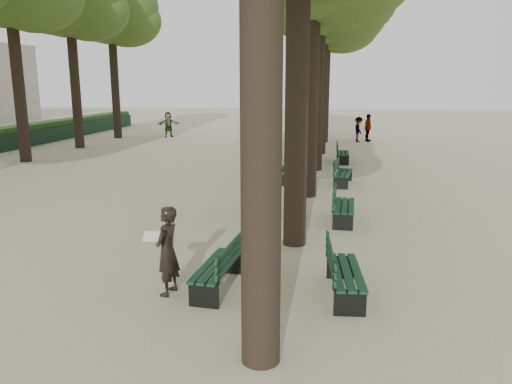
# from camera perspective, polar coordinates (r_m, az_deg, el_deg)

# --- Properties ---
(ground) EXTENTS (120.00, 120.00, 0.00)m
(ground) POSITION_cam_1_polar(r_m,az_deg,el_deg) (9.16, -6.95, -11.30)
(ground) COLOR #BFB590
(ground) RESTS_ON ground
(tree_central_5) EXTENTS (6.00, 6.00, 9.95)m
(tree_central_5) POSITION_cam_1_polar(r_m,az_deg,el_deg) (31.28, 8.17, 19.74)
(tree_central_5) COLOR #33261C
(tree_central_5) RESTS_ON ground
(tree_far_5) EXTENTS (6.00, 6.00, 10.45)m
(tree_far_5) POSITION_cam_1_polar(r_m,az_deg,el_deg) (34.50, -16.31, 19.53)
(tree_far_5) COLOR #33261C
(tree_far_5) RESTS_ON ground
(bench_left_0) EXTENTS (0.69, 1.84, 0.92)m
(bench_left_0) POSITION_cam_1_polar(r_m,az_deg,el_deg) (9.15, -4.39, -9.42)
(bench_left_0) COLOR black
(bench_left_0) RESTS_ON ground
(bench_left_1) EXTENTS (0.80, 1.86, 0.92)m
(bench_left_1) POSITION_cam_1_polar(r_m,az_deg,el_deg) (14.02, 0.69, -1.54)
(bench_left_1) COLOR black
(bench_left_1) RESTS_ON ground
(bench_left_2) EXTENTS (0.64, 1.82, 0.92)m
(bench_left_2) POSITION_cam_1_polar(r_m,az_deg,el_deg) (18.66, 2.94, 2.01)
(bench_left_2) COLOR black
(bench_left_2) RESTS_ON ground
(bench_left_3) EXTENTS (0.73, 1.84, 0.92)m
(bench_left_3) POSITION_cam_1_polar(r_m,az_deg,el_deg) (24.04, 4.45, 4.37)
(bench_left_3) COLOR black
(bench_left_3) RESTS_ON ground
(bench_right_0) EXTENTS (0.74, 1.85, 0.92)m
(bench_right_0) POSITION_cam_1_polar(r_m,az_deg,el_deg) (8.99, 10.14, -10.00)
(bench_right_0) COLOR black
(bench_right_0) RESTS_ON ground
(bench_right_1) EXTENTS (0.62, 1.82, 0.92)m
(bench_right_1) POSITION_cam_1_polar(r_m,az_deg,el_deg) (13.52, 10.00, -2.27)
(bench_right_1) COLOR black
(bench_right_1) RESTS_ON ground
(bench_right_2) EXTENTS (0.74, 1.85, 0.92)m
(bench_right_2) POSITION_cam_1_polar(r_m,az_deg,el_deg) (18.35, 9.92, 1.65)
(bench_right_2) COLOR black
(bench_right_2) RESTS_ON ground
(bench_right_3) EXTENTS (0.62, 1.81, 0.92)m
(bench_right_3) POSITION_cam_1_polar(r_m,az_deg,el_deg) (23.37, 9.88, 3.98)
(bench_right_3) COLOR black
(bench_right_3) RESTS_ON ground
(man_with_map) EXTENTS (0.64, 0.68, 1.60)m
(man_with_map) POSITION_cam_1_polar(r_m,az_deg,el_deg) (8.88, -10.10, -6.64)
(man_with_map) COLOR black
(man_with_map) RESTS_ON ground
(pedestrian_c) EXTENTS (0.71, 1.05, 1.70)m
(pedestrian_c) POSITION_cam_1_polar(r_m,az_deg,el_deg) (31.91, 12.67, 7.17)
(pedestrian_c) COLOR #262628
(pedestrian_c) RESTS_ON ground
(pedestrian_e) EXTENTS (1.50, 1.10, 1.67)m
(pedestrian_e) POSITION_cam_1_polar(r_m,az_deg,el_deg) (34.13, -9.98, 7.60)
(pedestrian_e) COLOR #262628
(pedestrian_e) RESTS_ON ground
(pedestrian_b) EXTENTS (0.53, 1.04, 1.54)m
(pedestrian_b) POSITION_cam_1_polar(r_m,az_deg,el_deg) (31.58, 11.64, 7.02)
(pedestrian_b) COLOR #262628
(pedestrian_b) RESTS_ON ground
(pedestrian_d) EXTENTS (0.99, 0.78, 1.88)m
(pedestrian_d) POSITION_cam_1_polar(r_m,az_deg,el_deg) (33.14, 6.55, 7.75)
(pedestrian_d) COLOR #262628
(pedestrian_d) RESTS_ON ground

